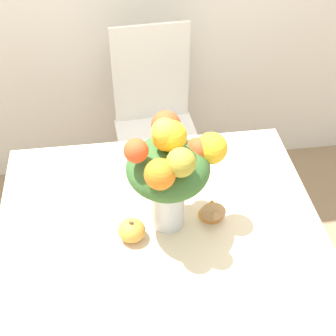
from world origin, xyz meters
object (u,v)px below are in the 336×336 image
(flower_vase, at_px, (171,168))
(pumpkin, at_px, (132,230))
(turkey_figurine, at_px, (212,210))
(dining_chair_near_window, at_px, (156,123))

(flower_vase, distance_m, pumpkin, 0.28)
(turkey_figurine, bearing_deg, flower_vase, -178.24)
(pumpkin, height_order, dining_chair_near_window, dining_chair_near_window)
(flower_vase, bearing_deg, pumpkin, -159.71)
(pumpkin, xyz_separation_m, turkey_figurine, (0.30, 0.06, 0.00))
(flower_vase, bearing_deg, dining_chair_near_window, 87.24)
(flower_vase, distance_m, dining_chair_near_window, 0.99)
(flower_vase, height_order, turkey_figurine, flower_vase)
(pumpkin, bearing_deg, dining_chair_near_window, 78.63)
(dining_chair_near_window, bearing_deg, turkey_figurine, -85.91)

